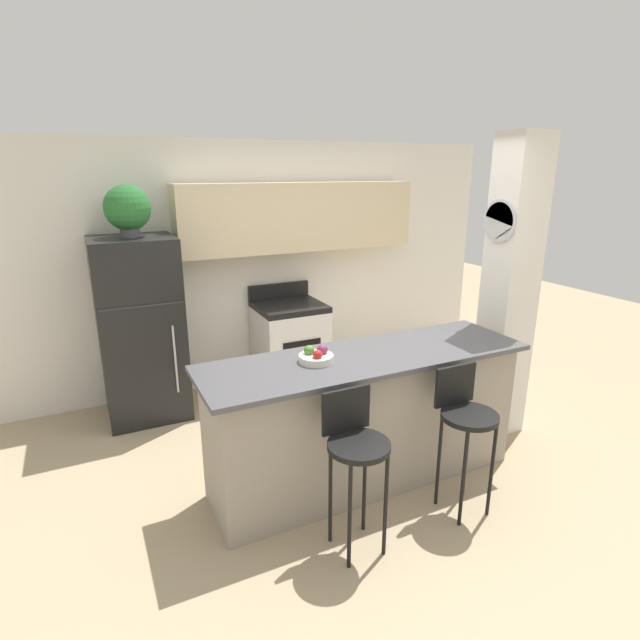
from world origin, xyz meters
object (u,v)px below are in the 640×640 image
at_px(stove_range, 290,344).
at_px(fruit_bowl, 316,356).
at_px(bar_stool_right, 465,417).
at_px(potted_plant_on_fridge, 128,209).
at_px(refrigerator, 141,330).
at_px(bar_stool_left, 355,447).

height_order(stove_range, fruit_bowl, fruit_bowl).
xyz_separation_m(bar_stool_right, potted_plant_on_fridge, (-1.74, 2.40, 1.25)).
bearing_deg(stove_range, bar_stool_right, -84.13).
bearing_deg(refrigerator, bar_stool_right, -53.99).
xyz_separation_m(refrigerator, bar_stool_left, (0.91, -2.40, -0.16)).
relative_size(refrigerator, fruit_bowl, 7.11).
height_order(bar_stool_right, potted_plant_on_fridge, potted_plant_on_fridge).
bearing_deg(potted_plant_on_fridge, stove_range, 1.13).
distance_m(stove_range, bar_stool_right, 2.45).
bearing_deg(bar_stool_left, refrigerator, 110.70).
bearing_deg(bar_stool_right, refrigerator, 126.01).
bearing_deg(potted_plant_on_fridge, refrigerator, -62.03).
xyz_separation_m(refrigerator, fruit_bowl, (0.94, -1.78, 0.19)).
xyz_separation_m(bar_stool_left, bar_stool_right, (0.84, 0.00, 0.00)).
bearing_deg(bar_stool_left, bar_stool_right, 0.00).
distance_m(bar_stool_left, potted_plant_on_fridge, 2.85).
bearing_deg(fruit_bowl, bar_stool_left, -93.48).
height_order(bar_stool_left, bar_stool_right, same).
height_order(potted_plant_on_fridge, fruit_bowl, potted_plant_on_fridge).
distance_m(potted_plant_on_fridge, fruit_bowl, 2.20).
bearing_deg(stove_range, bar_stool_left, -103.60).
bearing_deg(refrigerator, potted_plant_on_fridge, 117.97).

